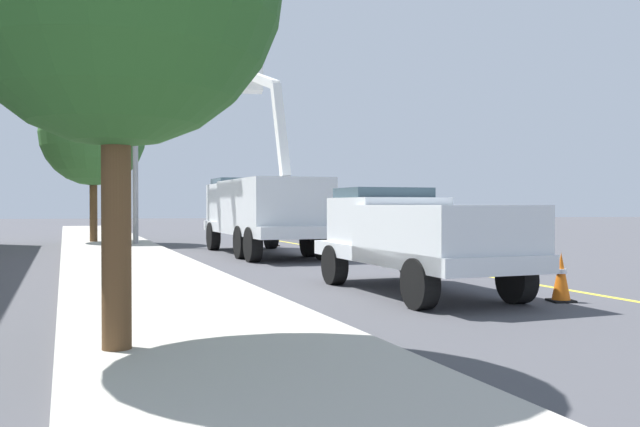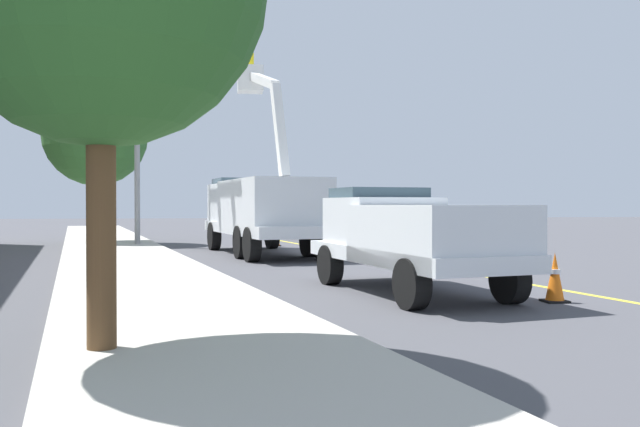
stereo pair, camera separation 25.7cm
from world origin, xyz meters
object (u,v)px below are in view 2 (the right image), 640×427
Objects in this scene: service_pickup_truck at (411,235)px; passing_minivan at (323,219)px; traffic_cone_leading at (555,278)px; traffic_cone_mid_front at (427,258)px; traffic_signal_mast at (141,99)px; traffic_cone_trailing at (276,236)px; traffic_cone_mid_rear at (344,245)px; utility_bucket_truck at (262,207)px.

passing_minivan is at bearing -3.79° from service_pickup_truck.
traffic_cone_leading is 4.88m from traffic_cone_mid_front.
service_pickup_truck is at bearing -154.58° from traffic_signal_mast.
passing_minivan reaches higher than traffic_cone_trailing.
traffic_cone_mid_rear is at bearing 10.51° from traffic_cone_mid_front.
traffic_cone_mid_front is 12.06m from traffic_cone_trailing.
traffic_cone_leading is (-1.51, -2.16, -0.69)m from service_pickup_truck.
traffic_signal_mast is (5.15, 6.97, 5.33)m from traffic_cone_mid_rear.
passing_minivan is 6.07× the size of traffic_cone_mid_front.
traffic_signal_mast reaches higher than traffic_cone_leading.
service_pickup_truck reaches higher than passing_minivan.
service_pickup_truck is 20.08m from passing_minivan.
service_pickup_truck is at bearing 157.83° from traffic_cone_mid_front.
utility_bucket_truck reaches higher than traffic_cone_trailing.
traffic_cone_trailing is (-4.98, 2.73, -0.57)m from passing_minivan.
passing_minivan is at bearing -52.84° from traffic_signal_mast.
utility_bucket_truck is at bearing -127.24° from traffic_signal_mast.
traffic_cone_mid_front reaches higher than traffic_cone_trailing.
traffic_cone_trailing is at bearing 151.33° from passing_minivan.
traffic_cone_mid_front is at bearing 9.62° from traffic_cone_leading.
traffic_cone_mid_front is 14.37m from traffic_signal_mast.
utility_bucket_truck is 10.19× the size of traffic_cone_mid_front.
utility_bucket_truck is 10.34× the size of traffic_cone_trailing.
traffic_cone_leading is 1.04× the size of traffic_cone_mid_front.
traffic_cone_trailing is 0.10× the size of traffic_signal_mast.
traffic_cone_leading reaches higher than traffic_cone_mid_front.
service_pickup_truck is (-10.63, -2.23, -0.50)m from utility_bucket_truck.
traffic_cone_leading reaches higher than traffic_cone_trailing.
traffic_cone_leading is at bearing -160.10° from utility_bucket_truck.
service_pickup_truck is 7.06× the size of traffic_cone_mid_front.
passing_minivan is at bearing 0.07° from traffic_cone_mid_front.
service_pickup_truck is 7.00× the size of traffic_cone_mid_rear.
traffic_cone_leading is at bearing -150.38° from traffic_signal_mast.
utility_bucket_truck reaches higher than traffic_cone_leading.
traffic_cone_leading reaches higher than traffic_cone_mid_rear.
service_pickup_truck reaches higher than traffic_cone_trailing.
service_pickup_truck is 2.72m from traffic_cone_leading.
traffic_cone_mid_front is 0.10× the size of traffic_signal_mast.
traffic_cone_mid_front is 5.63m from traffic_cone_mid_rear.
traffic_cone_leading is 10.50m from traffic_cone_mid_rear.
traffic_cone_leading is 16.93m from traffic_cone_trailing.
traffic_cone_mid_front is (4.81, 0.81, -0.02)m from traffic_cone_leading.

